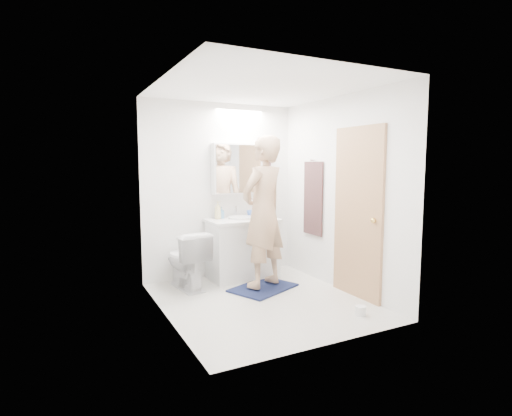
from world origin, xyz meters
TOP-DOWN VIEW (x-y plane):
  - floor at (0.00, 0.00)m, footprint 2.50×2.50m
  - ceiling at (0.00, 0.00)m, footprint 2.50×2.50m
  - wall_back at (0.00, 1.25)m, footprint 2.50×0.00m
  - wall_front at (0.00, -1.25)m, footprint 2.50×0.00m
  - wall_left at (-1.10, 0.00)m, footprint 0.00×2.50m
  - wall_right at (1.10, 0.00)m, footprint 0.00×2.50m
  - vanity_cabinet at (0.20, 0.96)m, footprint 0.90×0.55m
  - countertop at (0.20, 0.96)m, footprint 0.95×0.58m
  - sink_basin at (0.20, 0.99)m, footprint 0.36×0.36m
  - faucet at (0.20, 1.19)m, footprint 0.02×0.02m
  - medicine_cabinet at (0.30, 1.18)m, footprint 0.88×0.14m
  - mirror_panel at (0.30, 1.10)m, footprint 0.84×0.01m
  - toilet at (-0.63, 0.85)m, footprint 0.50×0.77m
  - bath_rug at (0.22, 0.39)m, footprint 0.95×0.82m
  - person at (0.22, 0.39)m, footprint 0.80×0.68m
  - door at (1.08, -0.35)m, footprint 0.04×0.80m
  - door_knob at (1.04, -0.65)m, footprint 0.06×0.06m
  - towel at (1.08, 0.55)m, footprint 0.02×0.42m
  - towel_hook at (1.07, 0.55)m, footprint 0.07×0.02m
  - soap_bottle_a at (-0.09, 1.11)m, footprint 0.13×0.13m
  - soap_bottle_b at (-0.03, 1.15)m, footprint 0.09×0.09m
  - toothbrush_cup at (0.40, 1.12)m, footprint 0.12×0.12m
  - toilet_paper_roll at (0.71, -0.85)m, footprint 0.11×0.11m

SIDE VIEW (x-z plane):
  - floor at x=0.00m, z-range 0.00..0.00m
  - bath_rug at x=0.22m, z-range 0.00..0.02m
  - toilet_paper_roll at x=0.71m, z-range 0.00..0.10m
  - toilet at x=-0.63m, z-range 0.00..0.74m
  - vanity_cabinet at x=0.20m, z-range 0.00..0.78m
  - countertop at x=0.20m, z-range 0.78..0.82m
  - sink_basin at x=0.20m, z-range 0.82..0.85m
  - toothbrush_cup at x=0.40m, z-range 0.82..0.91m
  - faucet at x=0.20m, z-range 0.82..0.98m
  - soap_bottle_b at x=-0.03m, z-range 0.82..0.98m
  - soap_bottle_a at x=-0.09m, z-range 0.82..1.06m
  - door_knob at x=1.04m, z-range 0.92..0.98m
  - person at x=0.22m, z-range 0.05..1.91m
  - door at x=1.08m, z-range 0.00..2.00m
  - towel at x=1.08m, z-range 0.60..1.60m
  - wall_back at x=0.00m, z-range -0.05..2.45m
  - wall_front at x=0.00m, z-range -0.05..2.45m
  - wall_left at x=-1.10m, z-range -0.05..2.45m
  - wall_right at x=1.10m, z-range -0.05..2.45m
  - medicine_cabinet at x=0.30m, z-range 1.15..1.85m
  - mirror_panel at x=0.30m, z-range 1.17..1.83m
  - towel_hook at x=1.07m, z-range 1.61..1.63m
  - ceiling at x=0.00m, z-range 2.40..2.40m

